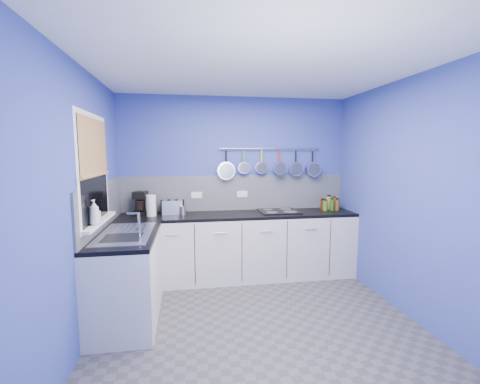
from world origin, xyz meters
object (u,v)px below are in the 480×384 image
object	(u,v)px
soap_bottle_b	(96,215)
coffee_maker	(140,203)
soap_bottle_a	(94,212)
canister	(183,210)
paper_towel	(151,206)
toaster	(173,207)
hob	(279,211)

from	to	relation	value
soap_bottle_b	coffee_maker	xyz separation A→B (m)	(0.24, 1.17, -0.08)
soap_bottle_a	canister	distance (m)	1.42
paper_towel	toaster	xyz separation A→B (m)	(0.27, 0.12, -0.05)
soap_bottle_b	hob	distance (m)	2.40
canister	paper_towel	bearing A→B (deg)	-176.80
soap_bottle_a	canister	xyz separation A→B (m)	(0.79, 1.16, -0.21)
hob	coffee_maker	bearing A→B (deg)	178.47
toaster	paper_towel	bearing A→B (deg)	-161.44
toaster	soap_bottle_b	bearing A→B (deg)	-124.58
soap_bottle_a	coffee_maker	bearing A→B (deg)	79.22
canister	hob	distance (m)	1.33
toaster	hob	world-z (taller)	toaster
hob	toaster	bearing A→B (deg)	177.07
paper_towel	canister	bearing A→B (deg)	3.20
soap_bottle_b	coffee_maker	world-z (taller)	soap_bottle_b
canister	hob	bearing A→B (deg)	1.08
hob	soap_bottle_b	bearing A→B (deg)	-152.04
soap_bottle_b	hob	bearing A→B (deg)	27.96
soap_bottle_b	hob	xyz separation A→B (m)	(2.11, 1.12, -0.23)
soap_bottle_b	soap_bottle_a	bearing A→B (deg)	-90.00
canister	soap_bottle_b	bearing A→B (deg)	-125.67
paper_towel	canister	size ratio (longest dim) A/B	2.35
coffee_maker	canister	distance (m)	0.57
paper_towel	canister	distance (m)	0.41
soap_bottle_b	toaster	bearing A→B (deg)	61.43
soap_bottle_a	coffee_maker	world-z (taller)	soap_bottle_a
soap_bottle_a	soap_bottle_b	size ratio (longest dim) A/B	1.39
coffee_maker	hob	distance (m)	1.89
soap_bottle_a	hob	xyz separation A→B (m)	(2.11, 1.19, -0.26)
coffee_maker	toaster	bearing A→B (deg)	14.78
soap_bottle_a	hob	bearing A→B (deg)	29.27
coffee_maker	hob	bearing A→B (deg)	9.85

